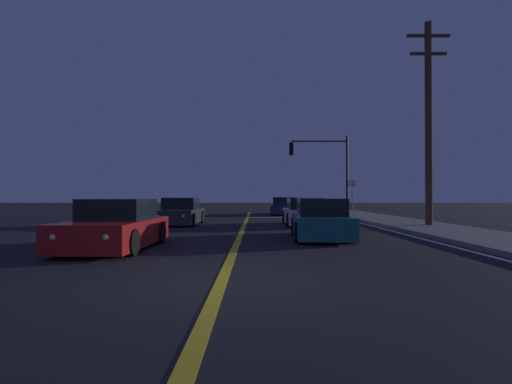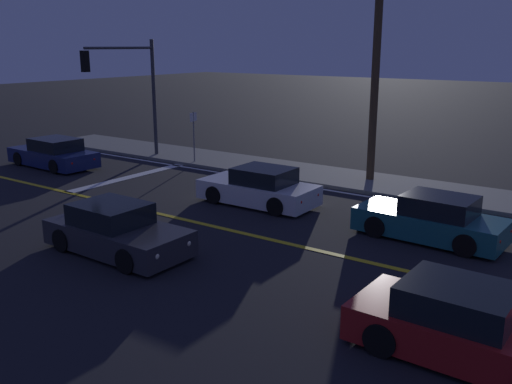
{
  "view_description": "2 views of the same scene",
  "coord_description": "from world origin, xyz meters",
  "px_view_note": "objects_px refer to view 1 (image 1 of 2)",
  "views": [
    {
      "loc": [
        0.57,
        -6.78,
        1.42
      ],
      "look_at": [
        0.5,
        20.66,
        1.7
      ],
      "focal_mm": 28.36,
      "sensor_mm": 36.0,
      "label": 1
    },
    {
      "loc": [
        -12.85,
        2.01,
        5.48
      ],
      "look_at": [
        0.96,
        11.69,
        1.05
      ],
      "focal_mm": 39.3,
      "sensor_mm": 36.0,
      "label": 2
    }
  ],
  "objects_px": {
    "car_parked_curb_charcoal": "(181,213)",
    "traffic_signal_near_right": "(327,162)",
    "car_following_oncoming_teal": "(322,221)",
    "car_distant_tail_navy": "(285,207)",
    "street_sign_corner": "(353,192)",
    "car_mid_block_white": "(306,213)",
    "car_far_approaching_red": "(117,227)",
    "utility_pole_right": "(430,121)"
  },
  "relations": [
    {
      "from": "car_distant_tail_navy",
      "to": "car_following_oncoming_teal",
      "type": "height_order",
      "value": "same"
    },
    {
      "from": "car_mid_block_white",
      "to": "car_far_approaching_red",
      "type": "bearing_deg",
      "value": -125.41
    },
    {
      "from": "car_mid_block_white",
      "to": "street_sign_corner",
      "type": "bearing_deg",
      "value": 58.56
    },
    {
      "from": "car_following_oncoming_teal",
      "to": "street_sign_corner",
      "type": "bearing_deg",
      "value": 74.78
    },
    {
      "from": "car_mid_block_white",
      "to": "car_far_approaching_red",
      "type": "distance_m",
      "value": 10.74
    },
    {
      "from": "car_parked_curb_charcoal",
      "to": "utility_pole_right",
      "type": "bearing_deg",
      "value": 169.07
    },
    {
      "from": "car_parked_curb_charcoal",
      "to": "traffic_signal_near_right",
      "type": "bearing_deg",
      "value": -134.43
    },
    {
      "from": "car_distant_tail_navy",
      "to": "street_sign_corner",
      "type": "relative_size",
      "value": 1.89
    },
    {
      "from": "utility_pole_right",
      "to": "car_far_approaching_red",
      "type": "bearing_deg",
      "value": -148.89
    },
    {
      "from": "car_following_oncoming_teal",
      "to": "street_sign_corner",
      "type": "distance_m",
      "value": 13.34
    },
    {
      "from": "car_far_approaching_red",
      "to": "utility_pole_right",
      "type": "height_order",
      "value": "utility_pole_right"
    },
    {
      "from": "car_parked_curb_charcoal",
      "to": "car_mid_block_white",
      "type": "height_order",
      "value": "same"
    },
    {
      "from": "car_mid_block_white",
      "to": "car_distant_tail_navy",
      "type": "bearing_deg",
      "value": 90.85
    },
    {
      "from": "car_mid_block_white",
      "to": "utility_pole_right",
      "type": "relative_size",
      "value": 0.47
    },
    {
      "from": "car_distant_tail_navy",
      "to": "street_sign_corner",
      "type": "distance_m",
      "value": 6.6
    },
    {
      "from": "car_distant_tail_navy",
      "to": "street_sign_corner",
      "type": "bearing_deg",
      "value": -48.54
    },
    {
      "from": "car_following_oncoming_teal",
      "to": "car_mid_block_white",
      "type": "bearing_deg",
      "value": 90.74
    },
    {
      "from": "car_parked_curb_charcoal",
      "to": "traffic_signal_near_right",
      "type": "xyz_separation_m",
      "value": [
        8.81,
        8.76,
        3.28
      ]
    },
    {
      "from": "car_distant_tail_navy",
      "to": "car_parked_curb_charcoal",
      "type": "xyz_separation_m",
      "value": [
        -5.91,
        -11.0,
        -0.0
      ]
    },
    {
      "from": "car_following_oncoming_teal",
      "to": "traffic_signal_near_right",
      "type": "relative_size",
      "value": 0.75
    },
    {
      "from": "car_mid_block_white",
      "to": "street_sign_corner",
      "type": "height_order",
      "value": "street_sign_corner"
    },
    {
      "from": "car_parked_curb_charcoal",
      "to": "car_far_approaching_red",
      "type": "height_order",
      "value": "same"
    },
    {
      "from": "car_far_approaching_red",
      "to": "traffic_signal_near_right",
      "type": "xyz_separation_m",
      "value": [
        8.83,
        18.03,
        3.28
      ]
    },
    {
      "from": "car_following_oncoming_teal",
      "to": "car_distant_tail_navy",
      "type": "bearing_deg",
      "value": 92.8
    },
    {
      "from": "traffic_signal_near_right",
      "to": "street_sign_corner",
      "type": "distance_m",
      "value": 3.76
    },
    {
      "from": "traffic_signal_near_right",
      "to": "car_distant_tail_navy",
      "type": "bearing_deg",
      "value": -37.62
    },
    {
      "from": "car_far_approaching_red",
      "to": "utility_pole_right",
      "type": "xyz_separation_m",
      "value": [
        11.44,
        6.91,
        4.18
      ]
    },
    {
      "from": "car_distant_tail_navy",
      "to": "traffic_signal_near_right",
      "type": "height_order",
      "value": "traffic_signal_near_right"
    },
    {
      "from": "car_distant_tail_navy",
      "to": "street_sign_corner",
      "type": "xyz_separation_m",
      "value": [
        4.12,
        -5.04,
        1.09
      ]
    },
    {
      "from": "car_mid_block_white",
      "to": "utility_pole_right",
      "type": "bearing_deg",
      "value": -20.02
    },
    {
      "from": "car_parked_curb_charcoal",
      "to": "car_mid_block_white",
      "type": "distance_m",
      "value": 6.17
    },
    {
      "from": "car_following_oncoming_teal",
      "to": "car_far_approaching_red",
      "type": "bearing_deg",
      "value": -153.91
    },
    {
      "from": "car_following_oncoming_teal",
      "to": "utility_pole_right",
      "type": "xyz_separation_m",
      "value": [
        5.49,
        4.33,
        4.18
      ]
    },
    {
      "from": "car_far_approaching_red",
      "to": "car_parked_curb_charcoal",
      "type": "bearing_deg",
      "value": -88.8
    },
    {
      "from": "utility_pole_right",
      "to": "street_sign_corner",
      "type": "xyz_separation_m",
      "value": [
        -1.4,
        8.32,
        -3.08
      ]
    },
    {
      "from": "car_parked_curb_charcoal",
      "to": "car_following_oncoming_teal",
      "type": "height_order",
      "value": "same"
    },
    {
      "from": "car_parked_curb_charcoal",
      "to": "utility_pole_right",
      "type": "xyz_separation_m",
      "value": [
        11.43,
        -2.36,
        4.18
      ]
    },
    {
      "from": "traffic_signal_near_right",
      "to": "car_following_oncoming_teal",
      "type": "bearing_deg",
      "value": 79.47
    },
    {
      "from": "car_parked_curb_charcoal",
      "to": "street_sign_corner",
      "type": "distance_m",
      "value": 11.72
    },
    {
      "from": "car_following_oncoming_teal",
      "to": "utility_pole_right",
      "type": "relative_size",
      "value": 0.47
    },
    {
      "from": "car_parked_curb_charcoal",
      "to": "car_following_oncoming_teal",
      "type": "distance_m",
      "value": 8.95
    },
    {
      "from": "car_far_approaching_red",
      "to": "utility_pole_right",
      "type": "bearing_deg",
      "value": -147.6
    }
  ]
}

